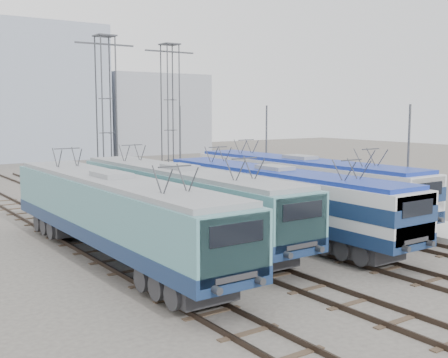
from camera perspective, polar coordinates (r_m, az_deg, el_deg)
ground at (r=24.67m, az=9.40°, el=-8.83°), size 160.00×160.00×0.00m
platform at (r=37.22m, az=12.05°, el=-3.24°), size 4.00×70.00×0.30m
locomotive_far_left at (r=25.05m, az=-11.07°, el=-3.20°), size 2.94×18.55×3.49m
locomotive_center_left at (r=28.65m, az=-4.27°, el=-1.87°), size 2.89×18.26×3.44m
locomotive_center_right at (r=29.55m, az=5.36°, el=-1.65°), size 2.79×17.61×3.31m
locomotive_far_right at (r=34.67m, az=7.90°, el=-0.27°), size 2.88×18.23×3.43m
catenary_tower_west at (r=42.32m, az=-11.85°, el=6.83°), size 4.50×1.20×12.00m
catenary_tower_east at (r=47.00m, az=-5.47°, el=6.96°), size 4.50×1.20×12.00m
mast_front at (r=31.72m, az=18.16°, el=0.90°), size 0.12×0.12×7.00m
mast_mid at (r=40.04m, az=4.31°, el=2.46°), size 0.12×0.12×7.00m
mast_rear at (r=49.89m, az=-4.46°, el=3.37°), size 0.12×0.12×7.00m
building_center at (r=81.59m, az=-20.50°, el=8.25°), size 22.00×14.00×18.00m
building_east at (r=88.76m, az=-7.74°, el=6.57°), size 16.00×12.00×12.00m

